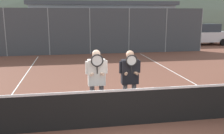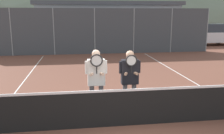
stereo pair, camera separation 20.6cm
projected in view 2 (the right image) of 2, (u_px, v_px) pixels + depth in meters
name	position (u px, v px, depth m)	size (l,w,h in m)	color
ground_plane	(129.00, 125.00, 6.28)	(120.00, 120.00, 0.00)	brown
hill_distant	(81.00, 24.00, 63.80)	(129.80, 72.11, 25.24)	slate
clubhouse_building	(108.00, 22.00, 25.09)	(13.92, 5.50, 3.88)	#9EA3A8
fence_back	(95.00, 31.00, 17.09)	(16.55, 0.06, 3.12)	gray
tennis_net	(129.00, 107.00, 6.17)	(9.32, 0.09, 1.06)	gray
court_line_left_sideline	(14.00, 94.00, 8.71)	(0.05, 16.00, 0.01)	white
court_line_right_sideline	(200.00, 86.00, 9.65)	(0.05, 16.00, 0.01)	white
player_leftmost	(96.00, 77.00, 6.65)	(0.59, 0.34, 1.83)	#56565B
player_center_left	(130.00, 76.00, 6.85)	(0.60, 0.34, 1.78)	#56565B
car_far_left	(32.00, 37.00, 19.89)	(4.42, 1.96, 1.88)	#285638
car_left_of_center	(95.00, 37.00, 20.46)	(4.52, 1.96, 1.70)	black
car_center	(156.00, 36.00, 21.01)	(4.56, 1.98, 1.79)	silver
car_right_of_center	(210.00, 34.00, 22.03)	(4.36, 1.98, 1.88)	silver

